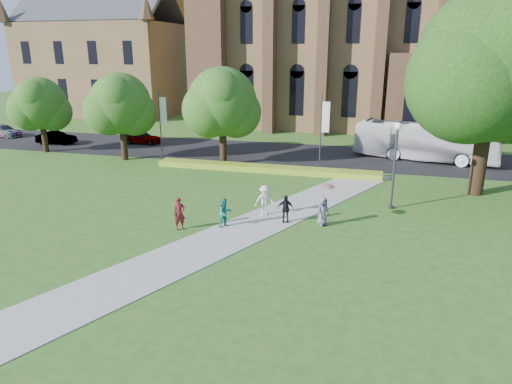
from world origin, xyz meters
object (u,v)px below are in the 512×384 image
(car_1, at_px, (56,138))
(pedestrian_0, at_px, (179,214))
(large_tree, at_px, (494,65))
(tour_coach, at_px, (425,141))
(streetlamp, at_px, (395,155))
(car_2, at_px, (3,131))
(car_0, at_px, (141,137))

(car_1, height_order, pedestrian_0, pedestrian_0)
(large_tree, height_order, tour_coach, large_tree)
(car_1, bearing_deg, pedestrian_0, -137.92)
(tour_coach, bearing_deg, streetlamp, -179.23)
(tour_coach, xyz_separation_m, car_2, (-44.50, 0.03, -1.03))
(tour_coach, xyz_separation_m, car_1, (-35.86, -2.17, -1.02))
(tour_coach, bearing_deg, large_tree, -152.43)
(car_0, height_order, pedestrian_0, pedestrian_0)
(tour_coach, relative_size, car_1, 3.05)
(large_tree, xyz_separation_m, pedestrian_0, (-16.47, -11.06, -7.45))
(car_0, height_order, car_2, car_0)
(streetlamp, xyz_separation_m, car_1, (-32.91, 11.89, -2.63))
(car_0, xyz_separation_m, car_1, (-8.28, -2.49, -0.03))
(large_tree, relative_size, car_0, 3.32)
(car_2, bearing_deg, large_tree, -94.91)
(streetlamp, xyz_separation_m, tour_coach, (2.94, 14.06, -1.60))
(large_tree, xyz_separation_m, car_1, (-38.41, 7.39, -7.70))
(car_0, distance_m, car_1, 8.64)
(car_1, bearing_deg, tour_coach, -94.40)
(tour_coach, relative_size, car_0, 3.02)
(tour_coach, height_order, pedestrian_0, tour_coach)
(car_1, distance_m, pedestrian_0, 28.67)
(car_0, relative_size, pedestrian_0, 2.27)
(car_0, bearing_deg, streetlamp, -123.03)
(streetlamp, bearing_deg, large_tree, 39.29)
(car_1, bearing_deg, car_2, 67.84)
(car_0, bearing_deg, large_tree, -110.91)
(streetlamp, bearing_deg, car_2, 161.27)
(pedestrian_0, bearing_deg, streetlamp, -5.33)
(streetlamp, bearing_deg, tour_coach, 78.18)
(tour_coach, bearing_deg, car_0, 101.94)
(car_0, distance_m, pedestrian_0, 25.00)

